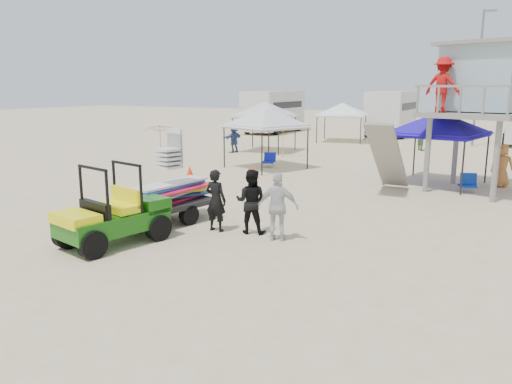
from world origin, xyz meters
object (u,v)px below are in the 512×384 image
at_px(lifeguard_tower, 478,84).
at_px(canopy_blue, 439,116).
at_px(utility_cart, 110,208).
at_px(man_left, 216,200).
at_px(surf_trailer, 173,189).

distance_m(lifeguard_tower, canopy_blue, 1.86).
bearing_deg(utility_cart, man_left, 53.21).
height_order(lifeguard_tower, canopy_blue, lifeguard_tower).
relative_size(man_left, canopy_blue, 0.45).
xyz_separation_m(utility_cart, lifeguard_tower, (6.65, 10.29, 2.79)).
height_order(utility_cart, surf_trailer, surf_trailer).
bearing_deg(utility_cart, canopy_blue, 64.03).
bearing_deg(utility_cart, lifeguard_tower, 57.11).
relative_size(utility_cart, lifeguard_tower, 0.53).
relative_size(surf_trailer, canopy_blue, 0.76).
relative_size(utility_cart, man_left, 1.67).
height_order(man_left, canopy_blue, canopy_blue).
relative_size(surf_trailer, man_left, 1.70).
bearing_deg(man_left, canopy_blue, -111.18).
bearing_deg(surf_trailer, canopy_blue, 58.35).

